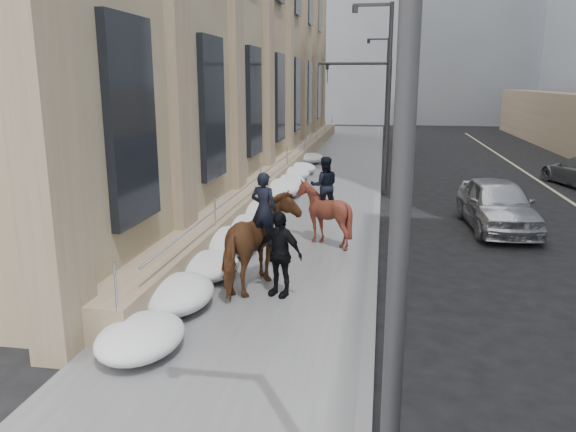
# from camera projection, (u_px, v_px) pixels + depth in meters

# --- Properties ---
(ground) EXTENTS (140.00, 140.00, 0.00)m
(ground) POSITION_uv_depth(u_px,v_px,m) (244.00, 319.00, 11.80)
(ground) COLOR black
(ground) RESTS_ON ground
(sidewalk) EXTENTS (5.00, 80.00, 0.12)m
(sidewalk) POSITION_uv_depth(u_px,v_px,m) (307.00, 210.00, 21.37)
(sidewalk) COLOR #545557
(sidewalk) RESTS_ON ground
(curb) EXTENTS (0.24, 80.00, 0.12)m
(curb) POSITION_uv_depth(u_px,v_px,m) (377.00, 213.00, 20.95)
(curb) COLOR slate
(curb) RESTS_ON ground
(limestone_building) EXTENTS (6.10, 44.00, 18.00)m
(limestone_building) POSITION_uv_depth(u_px,v_px,m) (235.00, 2.00, 29.69)
(limestone_building) COLOR #826E55
(limestone_building) RESTS_ON ground
(bg_building_mid) EXTENTS (30.00, 12.00, 28.00)m
(bg_building_mid) POSITION_uv_depth(u_px,v_px,m) (399.00, 0.00, 65.37)
(bg_building_mid) COLOR slate
(bg_building_mid) RESTS_ON ground
(bg_building_far) EXTENTS (24.00, 12.00, 20.00)m
(bg_building_far) POSITION_uv_depth(u_px,v_px,m) (324.00, 43.00, 79.43)
(bg_building_far) COLOR gray
(bg_building_far) RESTS_ON ground
(streetlight_near) EXTENTS (1.71, 0.24, 8.00)m
(streetlight_near) POSITION_uv_depth(u_px,v_px,m) (385.00, 118.00, 4.53)
(streetlight_near) COLOR #2D2D30
(streetlight_near) RESTS_ON ground
(streetlight_mid) EXTENTS (1.71, 0.24, 8.00)m
(streetlight_mid) POSITION_uv_depth(u_px,v_px,m) (385.00, 88.00, 23.70)
(streetlight_mid) COLOR #2D2D30
(streetlight_mid) RESTS_ON ground
(streetlight_far) EXTENTS (1.71, 0.24, 8.00)m
(streetlight_far) POSITION_uv_depth(u_px,v_px,m) (385.00, 84.00, 42.87)
(streetlight_far) COLOR #2D2D30
(streetlight_far) RESTS_ON ground
(traffic_signal) EXTENTS (4.10, 0.22, 6.00)m
(traffic_signal) POSITION_uv_depth(u_px,v_px,m) (372.00, 96.00, 31.61)
(traffic_signal) COLOR #2D2D30
(traffic_signal) RESTS_ON ground
(snow_bank) EXTENTS (1.70, 18.10, 0.76)m
(snow_bank) POSITION_uv_depth(u_px,v_px,m) (260.00, 209.00, 19.69)
(snow_bank) COLOR silver
(snow_bank) RESTS_ON sidewalk
(mounted_horse_left) EXTENTS (1.68, 2.75, 2.74)m
(mounted_horse_left) POSITION_uv_depth(u_px,v_px,m) (260.00, 242.00, 12.95)
(mounted_horse_left) COLOR #452714
(mounted_horse_left) RESTS_ON sidewalk
(mounted_horse_right) EXTENTS (1.84, 1.99, 2.60)m
(mounted_horse_right) POSITION_uv_depth(u_px,v_px,m) (324.00, 209.00, 16.60)
(mounted_horse_right) COLOR #491E15
(mounted_horse_right) RESTS_ON sidewalk
(pedestrian) EXTENTS (1.24, 0.85, 1.95)m
(pedestrian) POSITION_uv_depth(u_px,v_px,m) (279.00, 254.00, 12.57)
(pedestrian) COLOR black
(pedestrian) RESTS_ON sidewalk
(car_silver) EXTENTS (2.33, 5.14, 1.71)m
(car_silver) POSITION_uv_depth(u_px,v_px,m) (497.00, 204.00, 18.75)
(car_silver) COLOR #ABADB3
(car_silver) RESTS_ON ground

